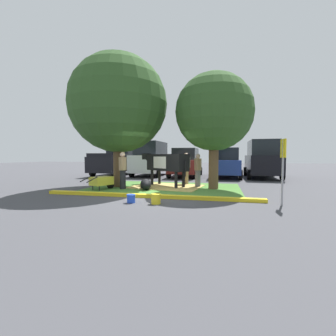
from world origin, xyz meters
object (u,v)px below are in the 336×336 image
object	(u,v)px
wheelbarrow	(102,181)
parking_sign	(283,159)
bucket_blue	(131,198)
bucket_yellow	(156,199)
person_handler	(123,169)
person_visitor_near	(198,169)
shade_tree_right	(214,112)
sedan_blue	(226,163)
shade_tree_left	(118,104)
pickup_truck_black	(117,161)
suv_black	(262,159)
cow_holstein	(166,163)
hatchback_white	(186,163)
person_visitor_far	(186,168)
calf_lying	(146,184)
suv_dark_grey	(151,159)

from	to	relation	value
wheelbarrow	parking_sign	distance (m)	7.19
bucket_blue	bucket_yellow	size ratio (longest dim) A/B	0.89
person_handler	person_visitor_near	bearing A→B (deg)	23.65
shade_tree_right	sedan_blue	size ratio (longest dim) A/B	1.16
person_handler	parking_sign	size ratio (longest dim) A/B	0.83
shade_tree_left	bucket_blue	distance (m)	5.51
person_handler	pickup_truck_black	xyz separation A→B (m)	(-3.65, 7.14, 0.22)
suv_black	shade_tree_right	bearing A→B (deg)	-116.42
bucket_blue	pickup_truck_black	distance (m)	11.14
shade_tree_left	wheelbarrow	bearing A→B (deg)	-105.55
shade_tree_right	bucket_blue	xyz separation A→B (m)	(-2.46, -3.67, -3.28)
shade_tree_left	bucket_blue	bearing A→B (deg)	-59.87
cow_holstein	suv_black	xyz separation A→B (m)	(5.33, 5.70, 0.11)
bucket_yellow	pickup_truck_black	size ratio (longest dim) A/B	0.06
wheelbarrow	hatchback_white	size ratio (longest dim) A/B	0.36
pickup_truck_black	hatchback_white	bearing A→B (deg)	-3.39
shade_tree_right	person_visitor_far	world-z (taller)	shade_tree_right
cow_holstein	person_visitor_near	bearing A→B (deg)	1.50
calf_lying	person_visitor_near	bearing A→B (deg)	30.66
sedan_blue	person_visitor_near	bearing A→B (deg)	-104.41
suv_dark_grey	hatchback_white	world-z (taller)	suv_dark_grey
person_visitor_far	suv_black	xyz separation A→B (m)	(4.47, 4.75, 0.39)
hatchback_white	sedan_blue	world-z (taller)	same
wheelbarrow	cow_holstein	bearing A→B (deg)	34.85
bucket_blue	sedan_blue	world-z (taller)	sedan_blue
person_handler	suv_dark_grey	size ratio (longest dim) A/B	0.36
calf_lying	wheelbarrow	size ratio (longest dim) A/B	0.84
shade_tree_right	pickup_truck_black	distance (m)	10.05
person_handler	pickup_truck_black	size ratio (longest dim) A/B	0.31
person_handler	sedan_blue	bearing A→B (deg)	55.96
person_handler	person_visitor_far	distance (m)	3.41
parking_sign	person_visitor_near	bearing A→B (deg)	130.21
bucket_yellow	suv_dark_grey	distance (m)	10.25
shade_tree_left	wheelbarrow	distance (m)	3.74
shade_tree_right	person_handler	size ratio (longest dim) A/B	3.10
shade_tree_left	person_handler	size ratio (longest dim) A/B	3.77
shade_tree_right	person_visitor_near	distance (m)	2.71
parking_sign	pickup_truck_black	distance (m)	13.37
bucket_yellow	pickup_truck_black	distance (m)	11.53
shade_tree_left	suv_black	world-z (taller)	shade_tree_left
cow_holstein	pickup_truck_black	xyz separation A→B (m)	(-5.29, 5.78, -0.05)
hatchback_white	person_handler	bearing A→B (deg)	-104.83
shade_tree_right	hatchback_white	bearing A→B (deg)	110.10
person_visitor_far	shade_tree_left	bearing A→B (deg)	-152.59
calf_lying	suv_black	xyz separation A→B (m)	(5.93, 6.95, 1.03)
person_visitor_far	pickup_truck_black	bearing A→B (deg)	141.88
shade_tree_right	person_handler	distance (m)	4.78
parking_sign	sedan_blue	size ratio (longest dim) A/B	0.45
shade_tree_right	sedan_blue	bearing A→B (deg)	83.69
person_handler	wheelbarrow	bearing A→B (deg)	-156.63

